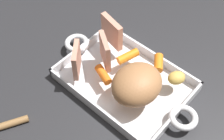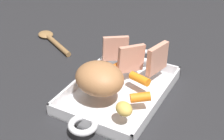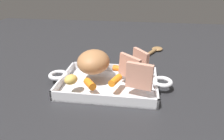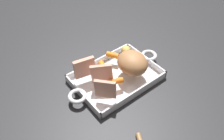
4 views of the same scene
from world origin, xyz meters
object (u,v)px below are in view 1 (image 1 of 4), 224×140
Objects in this scene: baby_carrot_long at (103,75)px; roast_slice_thin at (77,60)px; baby_carrot_northwest at (128,56)px; pork_roast at (137,84)px; potato_whole at (176,78)px; roast_slice_outer at (112,32)px; roasting_dish at (125,81)px; baby_carrot_center_right at (159,63)px; roast_slice_thick at (105,51)px.

roast_slice_thin is at bearing 20.44° from baby_carrot_long.
baby_carrot_long is 0.09m from baby_carrot_northwest.
potato_whole is (-0.05, -0.09, -0.02)m from pork_roast.
roasting_dish is at bearing 148.10° from roast_slice_outer.
pork_roast is 2.62× the size of baby_carrot_center_right.
roast_slice_thick and roast_slice_outer have the same top height.
roast_slice_outer reaches higher than baby_carrot_center_right.
potato_whole is at bearing -147.37° from roast_slice_thin.
roast_slice_outer reaches higher than potato_whole.
roast_slice_thin is 0.14m from baby_carrot_northwest.
roast_slice_thick is 0.14m from baby_carrot_center_right.
baby_carrot_center_right is at bearing -119.15° from roasting_dish.
potato_whole reaches higher than baby_carrot_center_right.
baby_carrot_center_right is at bearing -135.13° from roast_slice_thin.
roast_slice_thin reaches higher than baby_carrot_center_right.
roast_slice_thick is at bearing -12.98° from pork_roast.
roasting_dish is 0.14m from roast_slice_outer.
potato_whole is (-0.21, -0.00, -0.02)m from roast_slice_outer.
roasting_dish is 3.33× the size of pork_roast.
baby_carrot_long is at bearing 126.07° from roast_slice_thick.
baby_carrot_long is 1.12× the size of baby_carrot_center_right.
roast_slice_thin is at bearing 14.13° from pork_roast.
baby_carrot_long is 0.18m from potato_whole.
roast_slice_thin is 1.26× the size of baby_carrot_northwest.
pork_roast is at bearing 96.17° from baby_carrot_center_right.
roast_slice_thick reaches higher than baby_carrot_center_right.
roasting_dish is 0.09m from pork_roast.
roast_slice_thin is at bearing 32.96° from roasting_dish.
potato_whole is at bearing -159.47° from roast_slice_thick.
roast_slice_thick is 1.32× the size of baby_carrot_northwest.
pork_roast is 0.11m from baby_carrot_northwest.
roast_slice_thick reaches higher than roast_slice_thin.
potato_whole is at bearing -178.71° from roast_slice_outer.
baby_carrot_center_right is at bearing -145.38° from roast_slice_thick.
baby_carrot_center_right is at bearing -154.42° from baby_carrot_northwest.
pork_roast is 2.33× the size of baby_carrot_long.
baby_carrot_long is (-0.03, 0.04, -0.03)m from roast_slice_thick.
pork_roast is 1.71× the size of roast_slice_thin.
roast_slice_outer reaches higher than baby_carrot_northwest.
pork_roast is 0.11m from potato_whole.
roast_slice_thick reaches higher than roasting_dish.
baby_carrot_northwest is (0.03, -0.04, 0.04)m from roasting_dish.
baby_carrot_long reaches higher than roasting_dish.
roast_slice_thin is at bearing 56.43° from baby_carrot_northwest.
pork_roast is at bearing -165.87° from roast_slice_thin.
potato_whole is (-0.11, -0.07, 0.04)m from roasting_dish.
roast_slice_thin reaches higher than baby_carrot_northwest.
pork_roast reaches higher than roast_slice_thin.
potato_whole reaches higher than roasting_dish.
roast_slice_outer reaches higher than pork_roast.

